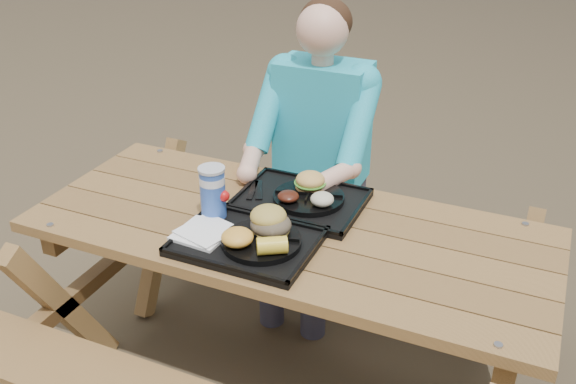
% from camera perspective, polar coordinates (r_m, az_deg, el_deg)
% --- Properties ---
extents(picnic_table, '(1.80, 1.49, 0.75)m').
position_cam_1_polar(picnic_table, '(2.43, 0.00, -10.54)').
color(picnic_table, '#999999').
rests_on(picnic_table, ground).
extents(tray_near, '(0.45, 0.35, 0.02)m').
position_cam_1_polar(tray_near, '(2.11, -3.64, -4.46)').
color(tray_near, black).
rests_on(tray_near, picnic_table).
extents(tray_far, '(0.45, 0.35, 0.02)m').
position_cam_1_polar(tray_far, '(2.34, 1.07, -0.90)').
color(tray_far, black).
rests_on(tray_far, picnic_table).
extents(plate_near, '(0.26, 0.26, 0.02)m').
position_cam_1_polar(plate_near, '(2.07, -2.36, -4.40)').
color(plate_near, black).
rests_on(plate_near, tray_near).
extents(plate_far, '(0.26, 0.26, 0.02)m').
position_cam_1_polar(plate_far, '(2.33, 1.85, -0.50)').
color(plate_far, black).
rests_on(plate_far, tray_far).
extents(napkin_stack, '(0.18, 0.18, 0.02)m').
position_cam_1_polar(napkin_stack, '(2.14, -7.59, -3.56)').
color(napkin_stack, white).
rests_on(napkin_stack, tray_near).
extents(soda_cup, '(0.09, 0.09, 0.18)m').
position_cam_1_polar(soda_cup, '(2.21, -6.70, -0.12)').
color(soda_cup, '#153FA3').
rests_on(soda_cup, tray_near).
extents(condiment_bbq, '(0.05, 0.05, 0.03)m').
position_cam_1_polar(condiment_bbq, '(2.19, -2.09, -2.35)').
color(condiment_bbq, '#330506').
rests_on(condiment_bbq, tray_near).
extents(condiment_mustard, '(0.04, 0.04, 0.03)m').
position_cam_1_polar(condiment_mustard, '(2.18, -0.67, -2.57)').
color(condiment_mustard, '#F7AD1B').
rests_on(condiment_mustard, tray_near).
extents(sandwich, '(0.13, 0.13, 0.13)m').
position_cam_1_polar(sandwich, '(2.07, -1.56, -1.98)').
color(sandwich, gold).
rests_on(sandwich, plate_near).
extents(mac_cheese, '(0.10, 0.10, 0.05)m').
position_cam_1_polar(mac_cheese, '(2.03, -4.53, -4.03)').
color(mac_cheese, '#F4B540').
rests_on(mac_cheese, plate_near).
extents(corn_cob, '(0.13, 0.13, 0.06)m').
position_cam_1_polar(corn_cob, '(1.98, -1.42, -4.78)').
color(corn_cob, yellow).
rests_on(corn_cob, plate_near).
extents(cutlery_far, '(0.09, 0.14, 0.01)m').
position_cam_1_polar(cutlery_far, '(2.40, -2.62, 0.18)').
color(cutlery_far, black).
rests_on(cutlery_far, tray_far).
extents(burger, '(0.11, 0.11, 0.10)m').
position_cam_1_polar(burger, '(2.35, 2.00, 1.39)').
color(burger, '#E4A950').
rests_on(burger, plate_far).
extents(baked_beans, '(0.08, 0.08, 0.04)m').
position_cam_1_polar(baked_beans, '(2.28, 0.02, -0.39)').
color(baked_beans, '#43180D').
rests_on(baked_beans, plate_far).
extents(potato_salad, '(0.08, 0.08, 0.05)m').
position_cam_1_polar(potato_salad, '(2.25, 3.05, -0.64)').
color(potato_salad, beige).
rests_on(potato_salad, plate_far).
extents(diner, '(0.48, 0.84, 1.28)m').
position_cam_1_polar(diner, '(2.83, 2.83, 1.80)').
color(diner, '#199EB4').
rests_on(diner, ground).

